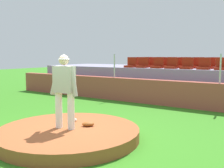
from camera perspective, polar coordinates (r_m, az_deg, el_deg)
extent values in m
plane|color=#317A1B|center=(6.58, -9.38, -11.69)|extent=(60.00, 60.00, 0.00)
cylinder|color=#9C512B|center=(6.54, -9.40, -10.56)|extent=(3.42, 3.42, 0.27)
cylinder|color=white|center=(6.50, -11.47, -5.54)|extent=(0.17, 0.17, 0.87)
cylinder|color=white|center=(6.30, -8.89, -5.86)|extent=(0.17, 0.17, 0.87)
cube|color=#B7B2A8|center=(6.29, -10.33, 0.99)|extent=(0.52, 0.33, 0.63)
cylinder|color=#B7B2A8|center=(6.44, -12.20, 0.75)|extent=(0.32, 0.16, 0.71)
cylinder|color=#B7B2A8|center=(6.15, -8.36, 0.56)|extent=(0.22, 0.14, 0.71)
sphere|color=beige|center=(6.26, -10.41, 5.12)|extent=(0.24, 0.24, 0.24)
cone|color=#B7B2A8|center=(6.26, -10.43, 5.89)|extent=(0.31, 0.31, 0.13)
sphere|color=white|center=(7.12, -7.91, -7.71)|extent=(0.07, 0.07, 0.07)
ellipsoid|color=brown|center=(6.60, -5.21, -8.65)|extent=(0.36, 0.34, 0.11)
cube|color=#9F483B|center=(10.95, 10.26, -1.78)|extent=(16.39, 0.40, 1.02)
cylinder|color=silver|center=(11.91, 0.52, 3.96)|extent=(0.06, 0.06, 1.06)
cylinder|color=silver|center=(10.17, 22.47, 3.10)|extent=(0.06, 0.06, 1.06)
cube|color=gray|center=(13.43, 14.88, 0.46)|extent=(14.93, 3.81, 1.43)
cube|color=maroon|center=(12.90, 3.97, 3.83)|extent=(0.48, 0.44, 0.10)
cube|color=maroon|center=(13.04, 4.37, 4.95)|extent=(0.48, 0.08, 0.40)
cube|color=maroon|center=(12.57, 6.61, 3.74)|extent=(0.48, 0.44, 0.10)
cube|color=maroon|center=(12.72, 7.00, 4.89)|extent=(0.48, 0.08, 0.40)
cube|color=maroon|center=(12.26, 9.72, 3.63)|extent=(0.48, 0.44, 0.10)
cube|color=maroon|center=(12.41, 10.09, 4.81)|extent=(0.48, 0.08, 0.40)
cube|color=maroon|center=(12.03, 12.71, 3.52)|extent=(0.48, 0.44, 0.10)
cube|color=maroon|center=(12.19, 13.04, 4.72)|extent=(0.48, 0.08, 0.40)
cube|color=maroon|center=(11.76, 15.84, 3.38)|extent=(0.48, 0.44, 0.10)
cube|color=maroon|center=(11.92, 16.14, 4.61)|extent=(0.48, 0.08, 0.40)
cube|color=maroon|center=(11.60, 19.24, 3.23)|extent=(0.48, 0.44, 0.10)
cube|color=maroon|center=(11.77, 19.50, 4.48)|extent=(0.48, 0.08, 0.40)
cube|color=maroon|center=(11.44, 22.64, 3.07)|extent=(0.48, 0.44, 0.10)
cube|color=maroon|center=(11.61, 22.86, 4.33)|extent=(0.48, 0.08, 0.40)
cube|color=maroon|center=(13.71, 5.85, 3.96)|extent=(0.48, 0.44, 0.10)
cube|color=maroon|center=(13.86, 6.21, 5.01)|extent=(0.48, 0.08, 0.40)
cube|color=maroon|center=(13.41, 8.54, 3.87)|extent=(0.48, 0.44, 0.10)
cube|color=maroon|center=(13.56, 8.88, 4.95)|extent=(0.48, 0.08, 0.40)
cube|color=maroon|center=(13.07, 11.32, 3.76)|extent=(0.48, 0.44, 0.10)
cube|color=maroon|center=(13.23, 11.64, 4.86)|extent=(0.48, 0.08, 0.40)
cube|color=maroon|center=(12.85, 14.09, 3.65)|extent=(0.48, 0.44, 0.10)
cube|color=maroon|center=(13.01, 14.39, 4.77)|extent=(0.48, 0.08, 0.40)
cube|color=maroon|center=(12.65, 17.11, 3.53)|extent=(0.48, 0.44, 0.10)
cube|color=maroon|center=(12.82, 17.37, 4.67)|extent=(0.48, 0.08, 0.40)
cube|color=maroon|center=(12.45, 20.25, 3.38)|extent=(0.48, 0.44, 0.10)
cube|color=maroon|center=(12.61, 20.48, 4.54)|extent=(0.48, 0.08, 0.40)
cube|color=maroon|center=(14.53, 7.51, 4.06)|extent=(0.48, 0.44, 0.10)
cube|color=maroon|center=(14.68, 7.84, 5.05)|extent=(0.48, 0.08, 0.40)
cube|color=maroon|center=(14.21, 10.11, 3.97)|extent=(0.48, 0.44, 0.10)
cube|color=maroon|center=(14.37, 10.42, 4.99)|extent=(0.48, 0.08, 0.40)
cube|color=maroon|center=(13.91, 12.69, 3.87)|extent=(0.48, 0.44, 0.10)
cube|color=maroon|center=(14.07, 12.98, 4.91)|extent=(0.48, 0.08, 0.40)
cube|color=maroon|center=(13.73, 15.48, 3.77)|extent=(0.48, 0.44, 0.10)
cube|color=maroon|center=(13.89, 15.74, 4.82)|extent=(0.48, 0.08, 0.40)
cube|color=maroon|center=(13.50, 18.21, 3.64)|extent=(0.48, 0.44, 0.10)
cube|color=maroon|center=(13.66, 18.45, 4.71)|extent=(0.48, 0.08, 0.40)
cube|color=maroon|center=(13.35, 21.20, 3.51)|extent=(0.48, 0.44, 0.10)
cube|color=maroon|center=(13.51, 21.41, 4.59)|extent=(0.48, 0.08, 0.40)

